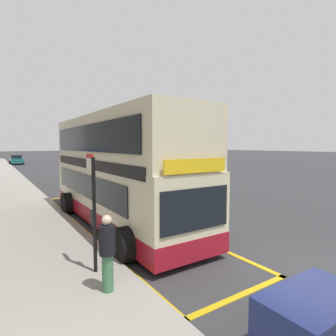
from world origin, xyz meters
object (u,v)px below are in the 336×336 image
object	(u,v)px
bus_stop_sign	(93,204)
parked_car_black_behind	(111,171)
parked_car_grey_across	(70,160)
pedestrian_waiting_near_sign	(107,250)
double_decker_bus	(117,174)
parked_car_teal_distant	(16,160)

from	to	relation	value
bus_stop_sign	parked_car_black_behind	world-z (taller)	bus_stop_sign
parked_car_grey_across	pedestrian_waiting_near_sign	xyz separation A→B (m)	(-9.33, -41.96, 0.23)
double_decker_bus	parked_car_black_behind	world-z (taller)	double_decker_bus
bus_stop_sign	parked_car_black_behind	bearing A→B (deg)	67.23
pedestrian_waiting_near_sign	parked_car_black_behind	bearing A→B (deg)	68.23
parked_car_black_behind	parked_car_teal_distant	world-z (taller)	same
bus_stop_sign	parked_car_grey_across	bearing A→B (deg)	77.24
parked_car_teal_distant	bus_stop_sign	bearing A→B (deg)	85.52
bus_stop_sign	pedestrian_waiting_near_sign	bearing A→B (deg)	-93.64
parked_car_black_behind	pedestrian_waiting_near_sign	bearing A→B (deg)	-111.97
parked_car_teal_distant	pedestrian_waiting_near_sign	bearing A→B (deg)	85.48
double_decker_bus	parked_car_teal_distant	bearing A→B (deg)	90.85
parked_car_grey_across	pedestrian_waiting_near_sign	size ratio (longest dim) A/B	2.56
pedestrian_waiting_near_sign	bus_stop_sign	bearing A→B (deg)	86.36
parked_car_grey_across	pedestrian_waiting_near_sign	world-z (taller)	pedestrian_waiting_near_sign
double_decker_bus	bus_stop_sign	distance (m)	4.57
parked_car_black_behind	parked_car_teal_distant	size ratio (longest dim) A/B	1.00
parked_car_teal_distant	parked_car_grey_across	bearing A→B (deg)	145.46
double_decker_bus	parked_car_grey_across	world-z (taller)	double_decker_bus
parked_car_teal_distant	parked_car_black_behind	bearing A→B (deg)	99.39
double_decker_bus	bus_stop_sign	xyz separation A→B (m)	(-2.29, -3.95, -0.25)
parked_car_black_behind	parked_car_teal_distant	xyz separation A→B (m)	(-5.80, 27.84, 0.00)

